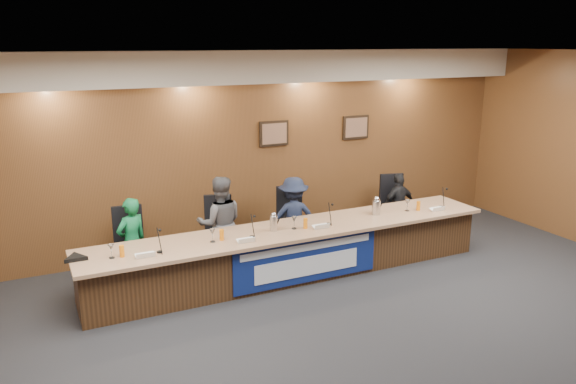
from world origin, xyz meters
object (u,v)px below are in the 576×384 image
dais_body (294,253)px  panelist_a (132,242)px  panelist_d (398,206)px  office_chair_c (291,226)px  office_chair_d (395,210)px  carafe_mid (274,223)px  banner (307,260)px  office_chair_a (131,250)px  speakerphone (76,258)px  carafe_right (376,208)px  panelist_c (293,217)px  office_chair_b (219,237)px  panelist_b (220,224)px

dais_body → panelist_a: panelist_a is taller
panelist_d → office_chair_c: 2.03m
office_chair_d → carafe_mid: 2.85m
banner → office_chair_c: (0.33, 1.21, 0.10)m
banner → office_chair_a: banner is taller
panelist_a → office_chair_c: 2.51m
office_chair_d → banner: bearing=-137.5°
panelist_a → carafe_mid: 1.99m
panelist_d → office_chair_d: 0.14m
office_chair_d → speakerphone: (-5.33, -0.77, 0.30)m
carafe_right → office_chair_c: bearing=142.8°
panelist_c → office_chair_c: 0.20m
panelist_d → carafe_mid: bearing=12.3°
panelist_a → panelist_c: panelist_c is taller
dais_body → panelist_c: 0.82m
banner → panelist_d: (2.36, 1.11, 0.20)m
panelist_c → banner: bearing=88.9°
dais_body → office_chair_b: dais_body is taller
panelist_a → office_chair_b: bearing=160.1°
dais_body → banner: banner is taller
panelist_a → panelist_d: size_ratio=1.10×
banner → carafe_right: (1.40, 0.40, 0.48)m
office_chair_c → carafe_mid: 1.13m
office_chair_a → office_chair_d: 4.53m
carafe_right → speakerphone: bearing=179.5°
panelist_a → banner: bearing=128.7°
dais_body → panelist_a: (-2.17, 0.69, 0.28)m
dais_body → office_chair_b: 1.19m
carafe_mid → carafe_right: (1.74, 0.02, 0.00)m
banner → carafe_mid: carafe_mid is taller
office_chair_b → panelist_b: bearing=-70.5°
office_chair_a → office_chair_b: same height
office_chair_d → carafe_right: 1.31m
dais_body → office_chair_b: size_ratio=12.50×
panelist_c → office_chair_b: bearing=10.8°
office_chair_c → carafe_right: size_ratio=2.20×
banner → office_chair_b: (-0.88, 1.21, 0.10)m
panelist_d → carafe_mid: panelist_d is taller
panelist_c → carafe_mid: panelist_c is taller
dais_body → panelist_a: bearing=162.3°
office_chair_a → speakerphone: 1.15m
panelist_c → carafe_mid: 1.01m
panelist_c → office_chair_d: size_ratio=2.70×
carafe_mid → carafe_right: carafe_right is taller
dais_body → carafe_mid: (-0.34, -0.04, 0.51)m
banner → carafe_right: bearing=15.8°
office_chair_d → panelist_d: bearing=-74.5°
dais_body → office_chair_d: size_ratio=12.50×
office_chair_d → carafe_right: size_ratio=2.20×
banner → panelist_d: panelist_d is taller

